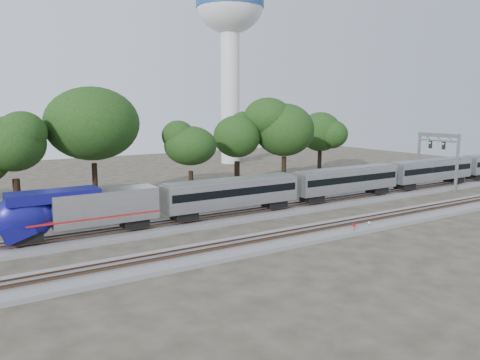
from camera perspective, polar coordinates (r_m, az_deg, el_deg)
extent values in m
plane|color=#383328|center=(48.02, 3.30, -6.10)|extent=(160.00, 160.00, 0.00)
cube|color=slate|center=(52.81, -0.50, -4.48)|extent=(160.00, 5.00, 0.40)
cube|color=brown|center=(52.12, -0.08, -4.14)|extent=(160.00, 0.08, 0.15)
cube|color=brown|center=(53.30, -0.91, -3.85)|extent=(160.00, 0.08, 0.15)
cube|color=slate|center=(44.89, 6.29, -6.95)|extent=(160.00, 5.00, 0.40)
cube|color=brown|center=(44.24, 6.88, -6.59)|extent=(160.00, 0.08, 0.15)
cube|color=brown|center=(45.31, 5.73, -6.19)|extent=(160.00, 0.08, 0.15)
cube|color=silver|center=(46.35, -16.14, -3.04)|extent=(9.89, 2.80, 3.08)
ellipsoid|color=navy|center=(45.03, -24.84, -4.18)|extent=(5.04, 2.91, 4.29)
cube|color=navy|center=(45.07, -21.80, -1.79)|extent=(7.93, 2.74, 0.93)
cube|color=black|center=(44.89, -24.32, -2.96)|extent=(0.42, 2.15, 1.22)
cube|color=maroon|center=(46.23, -17.43, -4.14)|extent=(12.13, 2.84, 0.17)
cube|color=black|center=(45.44, -24.52, -6.28)|extent=(2.43, 2.05, 0.84)
cube|color=black|center=(47.61, -12.74, -5.01)|extent=(2.43, 2.05, 0.84)
cube|color=silver|center=(51.97, -1.00, -1.58)|extent=(16.24, 2.80, 2.80)
cube|color=black|center=(51.92, -1.00, -1.27)|extent=(15.68, 2.85, 0.84)
cube|color=gray|center=(51.73, -1.00, 0.00)|extent=(15.87, 2.24, 0.33)
cube|color=black|center=(49.61, -6.82, -4.29)|extent=(2.43, 2.05, 0.84)
cube|color=black|center=(55.54, 4.21, -2.83)|extent=(2.43, 2.05, 0.84)
cube|color=silver|center=(62.80, 12.86, 0.03)|extent=(16.24, 2.80, 2.80)
cube|color=black|center=(62.76, 12.87, 0.28)|extent=(15.68, 2.85, 0.84)
cube|color=gray|center=(62.60, 12.91, 1.33)|extent=(15.87, 2.24, 0.33)
cube|color=black|center=(59.14, 8.77, -2.19)|extent=(2.43, 2.05, 0.84)
cube|color=black|center=(67.34, 16.35, -1.09)|extent=(2.43, 2.05, 0.84)
cube|color=silver|center=(76.20, 22.26, 1.12)|extent=(16.24, 2.80, 2.80)
cube|color=black|center=(76.17, 22.27, 1.33)|extent=(15.68, 2.85, 0.84)
cube|color=gray|center=(76.04, 22.32, 2.20)|extent=(15.87, 2.24, 0.33)
cube|color=black|center=(71.79, 19.44, -0.64)|extent=(2.43, 2.05, 0.84)
cube|color=black|center=(81.27, 24.60, 0.12)|extent=(2.43, 2.05, 0.84)
cube|color=black|center=(86.19, 26.73, 0.44)|extent=(2.43, 2.05, 0.84)
cylinder|color=#512D19|center=(47.43, 13.73, -5.91)|extent=(0.07, 0.07, 1.01)
cylinder|color=#A9120C|center=(47.32, 13.75, -5.38)|extent=(0.34, 0.18, 0.36)
cylinder|color=#512D19|center=(49.67, 15.45, -5.44)|extent=(0.05, 0.05, 0.79)
cylinder|color=silver|center=(49.59, 15.47, -5.05)|extent=(0.27, 0.13, 0.28)
cube|color=#512D19|center=(48.30, 14.36, -6.10)|extent=(0.54, 0.38, 0.30)
cylinder|color=silver|center=(103.87, -1.21, 9.95)|extent=(4.09, 4.09, 28.63)
cone|color=silver|center=(104.38, -1.18, 3.20)|extent=(6.54, 6.54, 4.09)
ellipsoid|color=silver|center=(106.07, -1.24, 20.65)|extent=(14.31, 14.31, 12.17)
cylinder|color=navy|center=(106.07, -1.24, 20.65)|extent=(14.48, 14.48, 1.64)
cube|color=gray|center=(75.31, 24.94, 1.84)|extent=(0.33, 0.33, 8.50)
cube|color=gray|center=(79.05, 20.93, 2.39)|extent=(0.33, 0.33, 8.50)
cube|color=gray|center=(76.82, 23.07, 5.06)|extent=(0.38, 6.99, 0.57)
cube|color=gray|center=(76.87, 23.03, 4.43)|extent=(0.24, 6.99, 0.24)
cube|color=black|center=(76.04, 23.58, 3.85)|extent=(0.24, 0.47, 1.13)
cube|color=black|center=(77.33, 22.19, 4.01)|extent=(0.24, 0.47, 1.13)
cylinder|color=black|center=(57.47, -25.50, -2.13)|extent=(0.70, 0.70, 4.57)
ellipsoid|color=black|center=(56.71, -25.91, 4.03)|extent=(8.61, 8.61, 7.32)
cylinder|color=black|center=(60.23, -17.23, -0.68)|extent=(0.70, 0.70, 5.61)
ellipsoid|color=black|center=(59.49, -17.57, 6.57)|extent=(10.59, 10.59, 9.00)
cylinder|color=black|center=(63.07, -5.99, -0.68)|extent=(0.70, 0.70, 3.95)
ellipsoid|color=black|center=(62.41, -6.07, 4.18)|extent=(7.44, 7.44, 6.32)
cylinder|color=black|center=(70.48, -0.37, 0.54)|extent=(0.70, 0.70, 4.34)
ellipsoid|color=black|center=(69.87, -0.38, 5.33)|extent=(8.18, 8.18, 6.95)
cylinder|color=black|center=(72.81, 5.36, 0.96)|extent=(0.70, 0.70, 4.82)
ellipsoid|color=black|center=(72.20, 5.43, 6.11)|extent=(9.08, 9.08, 7.72)
cylinder|color=black|center=(90.06, 9.66, 2.20)|extent=(0.70, 0.70, 4.20)
ellipsoid|color=black|center=(89.59, 9.76, 5.82)|extent=(7.92, 7.92, 6.73)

